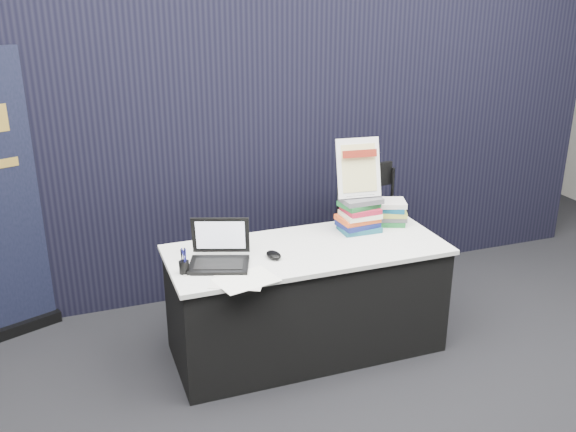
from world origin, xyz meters
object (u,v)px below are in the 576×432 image
Objects in this scene: laptop at (217,254)px; info_sign at (359,169)px; display_table at (307,299)px; book_stack_short at (388,212)px; stacking_chair at (376,232)px; book_stack_tall at (359,214)px.

laptop is 1.13m from info_sign.
info_sign is at bearing 23.37° from display_table.
laptop is 1.44× the size of book_stack_short.
book_stack_short is 0.71× the size of info_sign.
stacking_chair reaches higher than laptop.
stacking_chair is (0.73, 0.44, 0.21)m from display_table.
book_stack_tall is at bearing -169.23° from book_stack_short.
stacking_chair is (1.33, 0.48, -0.22)m from laptop.
info_sign is at bearing -176.07° from book_stack_short.
info_sign reaches higher than display_table.
book_stack_tall is at bearing -83.81° from info_sign.
book_stack_tall is 0.64× the size of info_sign.
stacking_chair is (0.29, 0.28, -0.28)m from book_stack_tall.
laptop reaches higher than book_stack_short.
book_stack_short is 0.43m from info_sign.
laptop is at bearing -176.43° from display_table.
info_sign is (0.44, 0.19, 0.81)m from display_table.
display_table is at bearing -160.07° from book_stack_tall.
book_stack_tall is at bearing 30.31° from laptop.
book_stack_tall is 0.26m from book_stack_short.
laptop is at bearing -161.51° from info_sign.
info_sign reaches higher than stacking_chair.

